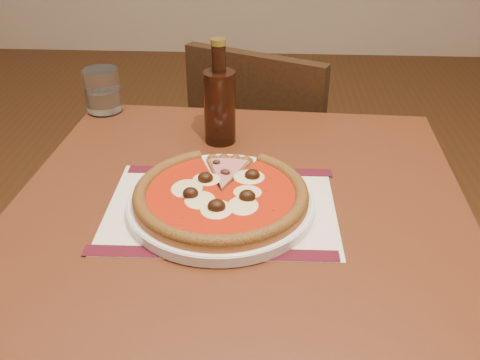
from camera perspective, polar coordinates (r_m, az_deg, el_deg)
name	(u,v)px	position (r m, az deg, el deg)	size (l,w,h in m)	color
table	(239,246)	(1.00, -0.06, -7.03)	(0.83, 0.83, 0.75)	#5A2A15
chair_far	(268,161)	(1.62, 2.95, 2.00)	(0.53, 0.53, 0.84)	black
placemat	(221,208)	(0.92, -2.01, -3.01)	(0.39, 0.28, 0.00)	silver
plate	(221,203)	(0.92, -2.02, -2.49)	(0.32, 0.32, 0.02)	white
pizza	(221,194)	(0.91, -2.05, -1.46)	(0.30, 0.30, 0.04)	#AA6029
ham_slice	(228,173)	(0.97, -1.34, 0.71)	(0.09, 0.13, 0.02)	#AA6029
water_glass	(103,91)	(1.31, -14.45, 9.20)	(0.08, 0.08, 0.10)	white
bottle	(220,103)	(1.11, -2.19, 8.18)	(0.07, 0.07, 0.22)	black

